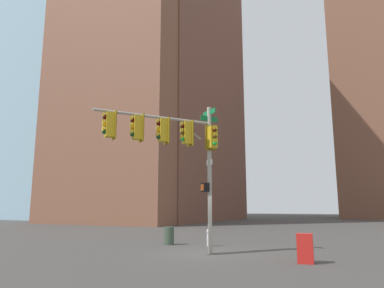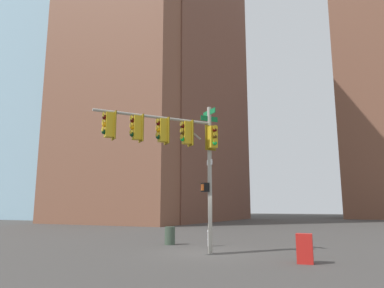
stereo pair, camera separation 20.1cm
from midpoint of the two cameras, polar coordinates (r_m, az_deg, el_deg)
The scene contains 8 objects.
ground_plane at distance 16.31m, azimuth 2.29°, elevation -17.08°, with size 200.00×200.00×0.00m, color #423F3D.
signal_pole_assembly at distance 15.58m, azimuth -2.53°, elevation 0.50°, with size 4.65×3.81×6.60m.
fire_hydrant at distance 19.19m, azimuth 3.15°, elevation -14.60°, with size 0.34×0.26×0.87m.
litter_bin at distance 19.91m, azimuth -3.26°, elevation -14.42°, with size 0.56×0.56×0.95m, color #384738.
newspaper_box at distance 13.99m, azimuth 17.99°, elevation -15.62°, with size 0.44×0.56×1.05m, color red.
building_brick_nearside at distance 59.45m, azimuth -1.63°, elevation 10.68°, with size 26.39×14.17×46.11m, color brown.
building_brick_midblock at distance 54.10m, azimuth -8.35°, elevation 14.83°, with size 16.99×18.28×49.35m, color brown.
building_glass_tower at distance 76.44m, azimuth -17.31°, elevation 11.43°, with size 24.46×26.03×58.83m, color #8CB2C6.
Camera 2 is at (14.75, 6.65, 1.99)m, focal length 33.35 mm.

